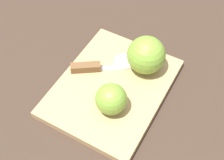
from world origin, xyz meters
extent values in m
plane|color=#38281E|center=(0.00, 0.00, 0.00)|extent=(4.00, 4.00, 0.00)
cube|color=tan|center=(0.00, 0.00, 0.01)|extent=(0.32, 0.27, 0.02)
sphere|color=olive|center=(-0.06, -0.02, 0.05)|extent=(0.07, 0.07, 0.07)
cylinder|color=beige|center=(-0.06, -0.02, 0.05)|extent=(0.01, 0.06, 0.06)
sphere|color=olive|center=(0.08, -0.05, 0.06)|extent=(0.09, 0.09, 0.09)
cylinder|color=beige|center=(0.09, -0.05, 0.06)|extent=(0.01, 0.08, 0.08)
cube|color=silver|center=(0.05, 0.01, 0.02)|extent=(0.05, 0.08, 0.00)
cube|color=brown|center=(0.02, 0.07, 0.03)|extent=(0.05, 0.07, 0.02)
cylinder|color=beige|center=(0.07, 0.00, 0.02)|extent=(0.05, 0.05, 0.01)
camera|label=1|loc=(-0.39, -0.16, 0.59)|focal=50.00mm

